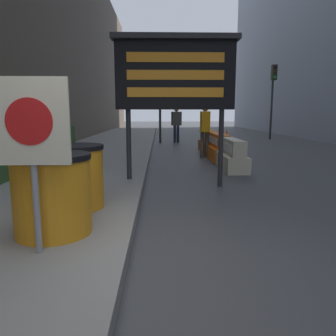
% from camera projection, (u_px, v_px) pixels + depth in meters
% --- Properties ---
extents(ground_plane, '(120.00, 120.00, 0.00)m').
position_uv_depth(ground_plane, '(127.00, 271.00, 3.14)').
color(ground_plane, '#3F3F42').
extents(building_left_facade, '(0.40, 50.40, 10.77)m').
position_uv_depth(building_left_facade, '(41.00, 4.00, 11.81)').
color(building_left_facade, brown).
rests_on(building_left_facade, ground_plane).
extents(hedge_strip, '(0.90, 7.34, 0.90)m').
position_uv_depth(hedge_strip, '(19.00, 150.00, 8.00)').
color(hedge_strip, '#335628').
rests_on(hedge_strip, sidewalk_left).
extents(barrel_drum_foreground, '(0.86, 0.86, 0.89)m').
position_uv_depth(barrel_drum_foreground, '(52.00, 194.00, 3.61)').
color(barrel_drum_foreground, orange).
rests_on(barrel_drum_foreground, sidewalk_left).
extents(barrel_drum_middle, '(0.86, 0.86, 0.89)m').
position_uv_depth(barrel_drum_middle, '(73.00, 176.00, 4.61)').
color(barrel_drum_middle, orange).
rests_on(barrel_drum_middle, sidewalk_left).
extents(warning_sign, '(0.71, 0.08, 1.65)m').
position_uv_depth(warning_sign, '(31.00, 133.00, 2.96)').
color(warning_sign, gray).
rests_on(warning_sign, sidewalk_left).
extents(message_board, '(2.45, 0.36, 2.97)m').
position_uv_depth(message_board, '(175.00, 75.00, 6.38)').
color(message_board, '#28282B').
rests_on(message_board, ground_plane).
extents(jersey_barrier_cream, '(0.57, 1.67, 0.82)m').
position_uv_depth(jersey_barrier_cream, '(232.00, 156.00, 8.74)').
color(jersey_barrier_cream, beige).
rests_on(jersey_barrier_cream, ground_plane).
extents(jersey_barrier_orange_near, '(0.61, 2.14, 0.84)m').
position_uv_depth(jersey_barrier_orange_near, '(218.00, 148.00, 10.83)').
color(jersey_barrier_orange_near, orange).
rests_on(jersey_barrier_orange_near, ground_plane).
extents(jersey_barrier_orange_far, '(0.60, 1.95, 0.83)m').
position_uv_depth(jersey_barrier_orange_far, '(208.00, 142.00, 13.04)').
color(jersey_barrier_orange_far, orange).
rests_on(jersey_barrier_orange_far, ground_plane).
extents(traffic_cone_near, '(0.33, 0.33, 0.59)m').
position_uv_depth(traffic_cone_near, '(219.00, 151.00, 10.75)').
color(traffic_cone_near, black).
rests_on(traffic_cone_near, ground_plane).
extents(traffic_cone_mid, '(0.43, 0.43, 0.77)m').
position_uv_depth(traffic_cone_mid, '(227.00, 137.00, 16.04)').
color(traffic_cone_mid, black).
rests_on(traffic_cone_mid, ground_plane).
extents(traffic_light_near_curb, '(0.28, 0.44, 3.82)m').
position_uv_depth(traffic_light_near_curb, '(160.00, 87.00, 16.20)').
color(traffic_light_near_curb, '#2D2D30').
rests_on(traffic_light_near_curb, ground_plane).
extents(traffic_light_far_side, '(0.28, 0.44, 4.20)m').
position_uv_depth(traffic_light_far_side, '(273.00, 86.00, 18.60)').
color(traffic_light_far_side, '#2D2D30').
rests_on(traffic_light_far_side, ground_plane).
extents(pedestrian_worker, '(0.54, 0.40, 1.83)m').
position_uv_depth(pedestrian_worker, '(176.00, 122.00, 16.88)').
color(pedestrian_worker, '#23283D').
rests_on(pedestrian_worker, ground_plane).
extents(pedestrian_passerby, '(0.31, 0.48, 1.80)m').
position_uv_depth(pedestrian_passerby, '(205.00, 126.00, 11.18)').
color(pedestrian_passerby, '#514C42').
rests_on(pedestrian_passerby, ground_plane).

